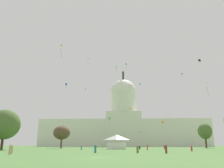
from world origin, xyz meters
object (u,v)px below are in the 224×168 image
tree_west_mid (62,133)px  person_tan_back_center (12,149)px  kite_gold_mid (168,115)px  person_red_mid_center (192,149)px  capitol_building (124,124)px  kite_blue_high (66,84)px  kite_cyan_high (126,64)px  person_maroon_near_tree_east (166,149)px  kite_turquoise_high (140,84)px  person_tan_edge_east (10,150)px  kite_white_mid (206,85)px  person_maroon_edge_west (164,147)px  person_red_mid_left (147,148)px  kite_lime_high (116,68)px  kite_magenta_high (85,89)px  kite_green_low (110,119)px  tree_east_near (205,131)px  event_tent (117,142)px  kite_pink_low (140,132)px  kite_orange_low (163,122)px  person_teal_aisle_center (95,149)px  person_teal_near_tree_west (81,148)px  kite_gold_mid_b (130,109)px  kite_black_high (200,60)px  kite_yellow_mid (63,48)px  person_black_front_left (140,148)px  kite_violet_high (182,74)px  kite_red_high (88,59)px  person_olive_lawn_far_right (138,149)px

tree_west_mid → person_tan_back_center: tree_west_mid is taller
kite_gold_mid → person_red_mid_center: bearing=68.0°
capitol_building → kite_blue_high: size_ratio=32.43×
kite_cyan_high → tree_west_mid: bearing=-170.2°
person_maroon_near_tree_east → kite_turquoise_high: size_ratio=0.51×
kite_gold_mid → person_tan_back_center: bearing=52.5°
person_tan_edge_east → kite_white_mid: (45.53, 26.64, 18.34)m
person_maroon_edge_west → kite_blue_high: 70.58m
person_red_mid_left → kite_lime_high: 47.46m
kite_white_mid → kite_turquoise_high: kite_turquoise_high is taller
person_red_mid_center → kite_magenta_high: (-48.70, 116.54, 44.74)m
person_maroon_near_tree_east → kite_green_low: size_ratio=0.53×
tree_east_near → person_tan_edge_east: size_ratio=7.27×
kite_magenta_high → kite_cyan_high: bearing=-137.8°
event_tent → kite_pink_low: size_ratio=2.76×
kite_magenta_high → kite_orange_low: size_ratio=0.73×
kite_blue_high → kite_cyan_high: 37.68m
person_teal_aisle_center → kite_gold_mid: size_ratio=0.62×
person_teal_near_tree_west → kite_gold_mid: (47.63, 97.73, 23.06)m
kite_turquoise_high → kite_gold_mid_b: (-5.45, 14.41, -11.56)m
tree_west_mid → person_tan_back_center: (9.11, -72.56, -6.85)m
kite_black_high → kite_yellow_mid: 56.12m
kite_orange_low → kite_gold_mid_b: bearing=32.2°
person_black_front_left → kite_violet_high: bearing=-12.5°
person_red_mid_left → person_teal_aisle_center: bearing=155.5°
kite_lime_high → person_tan_back_center: bearing=165.6°
person_maroon_near_tree_east → kite_pink_low: size_ratio=0.67×
capitol_building → person_black_front_left: capitol_building is taller
person_black_front_left → kite_gold_mid_b: bearing=34.8°
person_black_front_left → kite_red_high: kite_red_high is taller
person_red_mid_center → kite_pink_low: 118.25m
kite_yellow_mid → person_olive_lawn_far_right: bearing=-137.4°
tree_east_near → kite_white_mid: bearing=-106.9°
kite_red_high → person_tan_back_center: bearing=-0.6°
person_tan_edge_east → kite_black_high: bearing=175.1°
person_tan_back_center → person_tan_edge_east: bearing=51.2°
person_maroon_near_tree_east → kite_orange_low: (6.96, 45.52, 9.67)m
person_black_front_left → person_teal_near_tree_west: (-20.40, -11.81, 0.02)m
kite_violet_high → kite_green_low: (-36.36, -15.89, -24.25)m
person_black_front_left → kite_blue_high: kite_blue_high is taller
kite_blue_high → person_tan_back_center: bearing=154.3°
person_black_front_left → kite_violet_high: kite_violet_high is taller
kite_black_high → person_black_front_left: bearing=-52.8°
kite_red_high → kite_gold_mid_b: (27.55, -3.54, -34.44)m
person_teal_near_tree_west → kite_white_mid: kite_white_mid is taller
person_olive_lawn_far_right → kite_turquoise_high: 85.21m
tree_east_near → person_maroon_edge_west: tree_east_near is taller
person_tan_back_center → tree_east_near: bearing=169.9°
person_tan_edge_east → kite_white_mid: kite_white_mid is taller
person_black_front_left → kite_yellow_mid: size_ratio=0.37×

